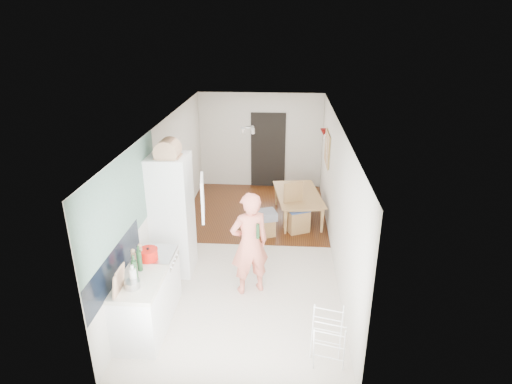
# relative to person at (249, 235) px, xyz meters

# --- Properties ---
(room_shell) EXTENTS (3.20, 7.00, 2.50)m
(room_shell) POSITION_rel_person_xyz_m (-0.12, 1.33, 0.21)
(room_shell) COLOR beige
(room_shell) RESTS_ON ground
(floor) EXTENTS (3.20, 7.00, 0.01)m
(floor) POSITION_rel_person_xyz_m (-0.12, 1.33, -1.04)
(floor) COLOR beige
(floor) RESTS_ON ground
(wood_floor_overlay) EXTENTS (3.20, 3.30, 0.01)m
(wood_floor_overlay) POSITION_rel_person_xyz_m (-0.12, 3.18, -1.03)
(wood_floor_overlay) COLOR #512A0C
(wood_floor_overlay) RESTS_ON room_shell
(sage_wall_panel) EXTENTS (0.02, 3.00, 1.30)m
(sage_wall_panel) POSITION_rel_person_xyz_m (-1.71, -0.67, 0.81)
(sage_wall_panel) COLOR gray
(sage_wall_panel) RESTS_ON room_shell
(tile_splashback) EXTENTS (0.02, 1.90, 0.50)m
(tile_splashback) POSITION_rel_person_xyz_m (-1.70, -1.22, 0.11)
(tile_splashback) COLOR black
(tile_splashback) RESTS_ON room_shell
(doorway_recess) EXTENTS (0.90, 0.04, 2.00)m
(doorway_recess) POSITION_rel_person_xyz_m (0.08, 4.81, -0.04)
(doorway_recess) COLOR black
(doorway_recess) RESTS_ON room_shell
(base_cabinet) EXTENTS (0.60, 0.90, 0.86)m
(base_cabinet) POSITION_rel_person_xyz_m (-1.42, -1.22, -0.61)
(base_cabinet) COLOR white
(base_cabinet) RESTS_ON room_shell
(worktop) EXTENTS (0.62, 0.92, 0.06)m
(worktop) POSITION_rel_person_xyz_m (-1.42, -1.22, -0.15)
(worktop) COLOR beige
(worktop) RESTS_ON room_shell
(range_cooker) EXTENTS (0.60, 0.60, 0.88)m
(range_cooker) POSITION_rel_person_xyz_m (-1.42, -0.47, -0.60)
(range_cooker) COLOR white
(range_cooker) RESTS_ON room_shell
(cooker_top) EXTENTS (0.60, 0.60, 0.04)m
(cooker_top) POSITION_rel_person_xyz_m (-1.42, -0.47, -0.14)
(cooker_top) COLOR #B2B2B5
(cooker_top) RESTS_ON room_shell
(fridge_housing) EXTENTS (0.66, 0.66, 2.15)m
(fridge_housing) POSITION_rel_person_xyz_m (-1.39, 0.55, 0.04)
(fridge_housing) COLOR white
(fridge_housing) RESTS_ON room_shell
(fridge_door) EXTENTS (0.14, 0.56, 0.70)m
(fridge_door) POSITION_rel_person_xyz_m (-0.78, 0.25, 0.51)
(fridge_door) COLOR white
(fridge_door) RESTS_ON room_shell
(fridge_interior) EXTENTS (0.02, 0.52, 0.66)m
(fridge_interior) POSITION_rel_person_xyz_m (-1.08, 0.55, 0.51)
(fridge_interior) COLOR white
(fridge_interior) RESTS_ON room_shell
(pinboard) EXTENTS (0.03, 0.90, 0.70)m
(pinboard) POSITION_rel_person_xyz_m (1.46, 3.23, 0.51)
(pinboard) COLOR tan
(pinboard) RESTS_ON room_shell
(pinboard_frame) EXTENTS (0.00, 0.94, 0.74)m
(pinboard_frame) POSITION_rel_person_xyz_m (1.45, 3.23, 0.51)
(pinboard_frame) COLOR #AA834A
(pinboard_frame) RESTS_ON room_shell
(wall_sconce) EXTENTS (0.18, 0.18, 0.16)m
(wall_sconce) POSITION_rel_person_xyz_m (1.42, 3.88, 0.71)
(wall_sconce) COLOR maroon
(wall_sconce) RESTS_ON room_shell
(person) EXTENTS (0.89, 0.76, 2.08)m
(person) POSITION_rel_person_xyz_m (0.00, 0.00, 0.00)
(person) COLOR #EA7962
(person) RESTS_ON floor
(dining_table) EXTENTS (1.01, 1.54, 0.51)m
(dining_table) POSITION_rel_person_xyz_m (0.88, 2.87, -0.79)
(dining_table) COLOR #AA834A
(dining_table) RESTS_ON floor
(dining_chair) EXTENTS (0.58, 0.58, 1.03)m
(dining_chair) POSITION_rel_person_xyz_m (0.81, 2.24, -0.52)
(dining_chair) COLOR #AA834A
(dining_chair) RESTS_ON floor
(stool) EXTENTS (0.41, 0.41, 0.40)m
(stool) POSITION_rel_person_xyz_m (0.18, 1.96, -0.84)
(stool) COLOR #AA834A
(stool) RESTS_ON floor
(grey_drape) EXTENTS (0.48, 0.48, 0.17)m
(grey_drape) POSITION_rel_person_xyz_m (0.18, 1.93, -0.55)
(grey_drape) COLOR gray
(grey_drape) RESTS_ON stool
(drying_rack) EXTENTS (0.47, 0.44, 0.77)m
(drying_rack) POSITION_rel_person_xyz_m (1.14, -1.57, -0.65)
(drying_rack) COLOR white
(drying_rack) RESTS_ON floor
(bread_bin) EXTENTS (0.44, 0.42, 0.21)m
(bread_bin) POSITION_rel_person_xyz_m (-1.35, 0.48, 1.22)
(bread_bin) COLOR tan
(bread_bin) RESTS_ON fridge_housing
(red_casserole) EXTENTS (0.33, 0.33, 0.17)m
(red_casserole) POSITION_rel_person_xyz_m (-1.44, -0.64, -0.03)
(red_casserole) COLOR red
(red_casserole) RESTS_ON cooker_top
(steel_pan) EXTENTS (0.21, 0.21, 0.10)m
(steel_pan) POSITION_rel_person_xyz_m (-1.44, -1.36, -0.07)
(steel_pan) COLOR #B2B2B5
(steel_pan) RESTS_ON worktop
(held_bottle) EXTENTS (0.05, 0.05, 0.25)m
(held_bottle) POSITION_rel_person_xyz_m (0.14, -0.12, 0.14)
(held_bottle) COLOR #1C3C1F
(held_bottle) RESTS_ON person
(bottle_a) EXTENTS (0.08, 0.08, 0.32)m
(bottle_a) POSITION_rel_person_xyz_m (-1.44, -1.22, 0.04)
(bottle_a) COLOR #1C3C1F
(bottle_a) RESTS_ON worktop
(bottle_b) EXTENTS (0.09, 0.09, 0.31)m
(bottle_b) POSITION_rel_person_xyz_m (-1.47, -0.94, 0.04)
(bottle_b) COLOR #1C3C1F
(bottle_b) RESTS_ON worktop
(bottle_c) EXTENTS (0.11, 0.11, 0.23)m
(bottle_c) POSITION_rel_person_xyz_m (-1.45, -1.28, -0.00)
(bottle_c) COLOR silver
(bottle_c) RESTS_ON worktop
(pepper_mill_front) EXTENTS (0.07, 0.07, 0.24)m
(pepper_mill_front) POSITION_rel_person_xyz_m (-1.57, -0.88, -0.00)
(pepper_mill_front) COLOR tan
(pepper_mill_front) RESTS_ON worktop
(pepper_mill_back) EXTENTS (0.08, 0.08, 0.22)m
(pepper_mill_back) POSITION_rel_person_xyz_m (-1.54, -0.69, -0.01)
(pepper_mill_back) COLOR tan
(pepper_mill_back) RESTS_ON worktop
(chopping_boards) EXTENTS (0.09, 0.27, 0.37)m
(chopping_boards) POSITION_rel_person_xyz_m (-1.56, -1.49, 0.07)
(chopping_boards) COLOR tan
(chopping_boards) RESTS_ON worktop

